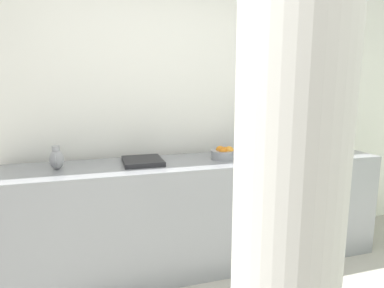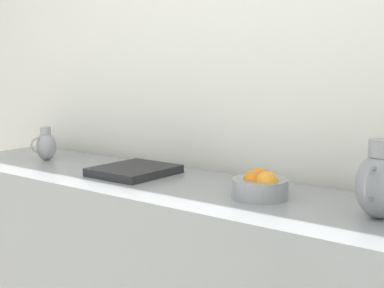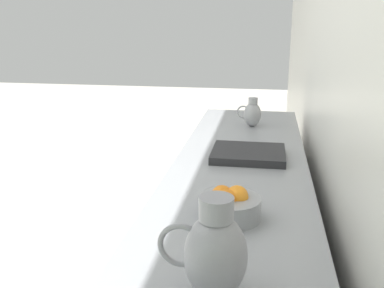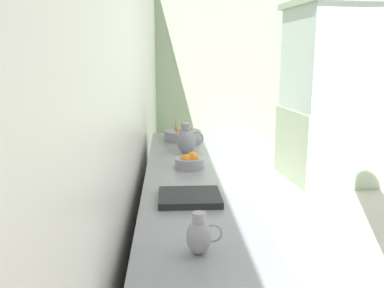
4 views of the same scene
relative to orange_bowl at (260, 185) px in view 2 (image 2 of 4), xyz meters
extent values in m
cylinder|color=gray|center=(0.00, 0.00, -0.01)|extent=(0.21, 0.21, 0.07)
sphere|color=orange|center=(-0.03, -0.01, 0.02)|extent=(0.07, 0.07, 0.07)
sphere|color=orange|center=(0.03, -0.02, 0.02)|extent=(0.07, 0.07, 0.07)
sphere|color=orange|center=(0.02, 0.04, 0.02)|extent=(0.08, 0.08, 0.08)
sphere|color=orange|center=(0.01, 0.01, 0.02)|extent=(0.07, 0.07, 0.07)
sphere|color=orange|center=(-0.02, -0.02, 0.02)|extent=(0.08, 0.08, 0.08)
ellipsoid|color=gray|center=(0.00, 0.43, 0.06)|extent=(0.15, 0.15, 0.21)
cylinder|color=gray|center=(0.00, 0.43, 0.18)|extent=(0.08, 0.08, 0.06)
torus|color=gray|center=(0.08, 0.43, 0.08)|extent=(0.11, 0.01, 0.11)
ellipsoid|color=#939399|center=(-0.03, -1.29, 0.02)|extent=(0.10, 0.10, 0.14)
cylinder|color=#939399|center=(-0.03, -1.29, 0.11)|extent=(0.05, 0.05, 0.04)
torus|color=#939399|center=(0.03, -1.29, 0.04)|extent=(0.08, 0.01, 0.08)
cube|color=#232326|center=(-0.03, -0.67, -0.03)|extent=(0.34, 0.30, 0.04)
camera|label=1|loc=(2.43, -1.00, 0.53)|focal=29.95mm
camera|label=2|loc=(1.64, 0.95, 0.42)|focal=49.05mm
camera|label=3|loc=(-0.10, 1.35, 0.60)|focal=41.72mm
camera|label=4|loc=(-0.14, -2.83, 0.73)|focal=38.96mm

